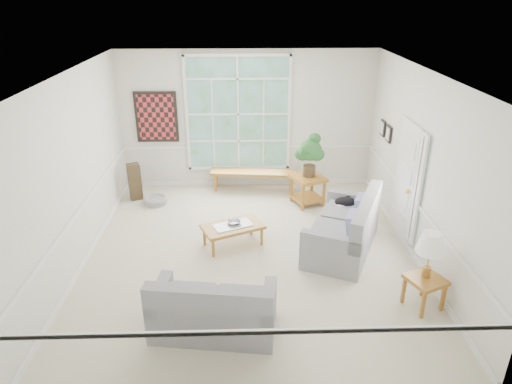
# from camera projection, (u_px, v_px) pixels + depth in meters

# --- Properties ---
(floor) EXTENTS (5.50, 6.00, 0.01)m
(floor) POSITION_uv_depth(u_px,v_px,m) (251.00, 253.00, 7.78)
(floor) COLOR beige
(floor) RESTS_ON ground
(ceiling) EXTENTS (5.50, 6.00, 0.02)m
(ceiling) POSITION_uv_depth(u_px,v_px,m) (249.00, 74.00, 6.55)
(ceiling) COLOR white
(ceiling) RESTS_ON ground
(wall_back) EXTENTS (5.50, 0.02, 3.00)m
(wall_back) POSITION_uv_depth(u_px,v_px,m) (247.00, 120.00, 9.90)
(wall_back) COLOR silver
(wall_back) RESTS_ON ground
(wall_front) EXTENTS (5.50, 0.02, 3.00)m
(wall_front) POSITION_uv_depth(u_px,v_px,m) (256.00, 285.00, 4.43)
(wall_front) COLOR silver
(wall_front) RESTS_ON ground
(wall_left) EXTENTS (0.02, 6.00, 3.00)m
(wall_left) POSITION_uv_depth(u_px,v_px,m) (73.00, 173.00, 7.09)
(wall_left) COLOR silver
(wall_left) RESTS_ON ground
(wall_right) EXTENTS (0.02, 6.00, 3.00)m
(wall_right) POSITION_uv_depth(u_px,v_px,m) (423.00, 169.00, 7.24)
(wall_right) COLOR silver
(wall_right) RESTS_ON ground
(window_back) EXTENTS (2.30, 0.08, 2.40)m
(window_back) POSITION_uv_depth(u_px,v_px,m) (238.00, 114.00, 9.79)
(window_back) COLOR white
(window_back) RESTS_ON wall_back
(entry_door) EXTENTS (0.08, 0.90, 2.10)m
(entry_door) POSITION_uv_depth(u_px,v_px,m) (404.00, 181.00, 7.97)
(entry_door) COLOR white
(entry_door) RESTS_ON floor
(door_sidelight) EXTENTS (0.08, 0.26, 1.90)m
(door_sidelight) POSITION_uv_depth(u_px,v_px,m) (418.00, 190.00, 7.36)
(door_sidelight) COLOR white
(door_sidelight) RESTS_ON wall_right
(wall_art) EXTENTS (0.90, 0.06, 1.10)m
(wall_art) POSITION_uv_depth(u_px,v_px,m) (156.00, 117.00, 9.75)
(wall_art) COLOR maroon
(wall_art) RESTS_ON wall_back
(wall_frame_near) EXTENTS (0.04, 0.26, 0.32)m
(wall_frame_near) POSITION_uv_depth(u_px,v_px,m) (388.00, 134.00, 8.81)
(wall_frame_near) COLOR black
(wall_frame_near) RESTS_ON wall_right
(wall_frame_far) EXTENTS (0.04, 0.26, 0.32)m
(wall_frame_far) POSITION_uv_depth(u_px,v_px,m) (382.00, 128.00, 9.18)
(wall_frame_far) COLOR black
(wall_frame_far) RESTS_ON wall_right
(loveseat_right) EXTENTS (1.62, 2.07, 0.99)m
(loveseat_right) POSITION_uv_depth(u_px,v_px,m) (343.00, 223.00, 7.72)
(loveseat_right) COLOR gray
(loveseat_right) RESTS_ON floor
(loveseat_front) EXTENTS (1.68, 1.02, 0.86)m
(loveseat_front) POSITION_uv_depth(u_px,v_px,m) (214.00, 302.00, 5.89)
(loveseat_front) COLOR gray
(loveseat_front) RESTS_ON floor
(coffee_table) EXTENTS (1.17, 0.93, 0.38)m
(coffee_table) POSITION_uv_depth(u_px,v_px,m) (233.00, 235.00, 7.95)
(coffee_table) COLOR #A06723
(coffee_table) RESTS_ON floor
(pewter_bowl) EXTENTS (0.37, 0.37, 0.07)m
(pewter_bowl) POSITION_uv_depth(u_px,v_px,m) (234.00, 222.00, 7.92)
(pewter_bowl) COLOR #949499
(pewter_bowl) RESTS_ON coffee_table
(window_bench) EXTENTS (1.90, 0.56, 0.44)m
(window_bench) POSITION_uv_depth(u_px,v_px,m) (253.00, 181.00, 10.11)
(window_bench) COLOR #A06723
(window_bench) RESTS_ON floor
(end_table) EXTENTS (0.79, 0.79, 0.61)m
(end_table) POSITION_uv_depth(u_px,v_px,m) (308.00, 190.00, 9.43)
(end_table) COLOR #A06723
(end_table) RESTS_ON floor
(houseplant) EXTENTS (0.73, 0.73, 0.89)m
(houseplant) POSITION_uv_depth(u_px,v_px,m) (310.00, 155.00, 9.16)
(houseplant) COLOR #265A27
(houseplant) RESTS_ON end_table
(side_table) EXTENTS (0.62, 0.62, 0.48)m
(side_table) POSITION_uv_depth(u_px,v_px,m) (423.00, 292.00, 6.39)
(side_table) COLOR #A06723
(side_table) RESTS_ON floor
(table_lamp) EXTENTS (0.56, 0.56, 0.69)m
(table_lamp) POSITION_uv_depth(u_px,v_px,m) (429.00, 255.00, 6.19)
(table_lamp) COLOR white
(table_lamp) RESTS_ON side_table
(pet_bed) EXTENTS (0.63, 0.63, 0.14)m
(pet_bed) POSITION_uv_depth(u_px,v_px,m) (156.00, 200.00, 9.53)
(pet_bed) COLOR gray
(pet_bed) RESTS_ON floor
(floor_speaker) EXTENTS (0.30, 0.27, 0.79)m
(floor_speaker) POSITION_uv_depth(u_px,v_px,m) (135.00, 182.00, 9.61)
(floor_speaker) COLOR #40311E
(floor_speaker) RESTS_ON floor
(cat) EXTENTS (0.46, 0.39, 0.18)m
(cat) POSITION_uv_depth(u_px,v_px,m) (345.00, 201.00, 8.26)
(cat) COLOR black
(cat) RESTS_ON loveseat_right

